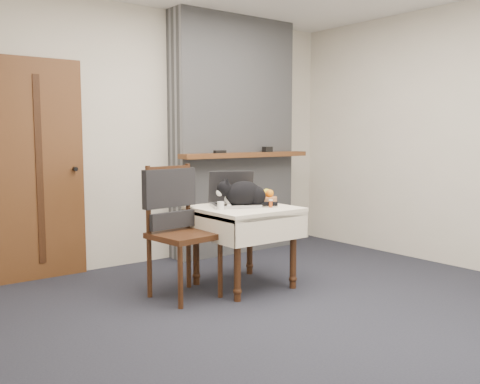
{
  "coord_description": "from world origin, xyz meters",
  "views": [
    {
      "loc": [
        -2.68,
        -2.95,
        1.32
      ],
      "look_at": [
        0.03,
        0.59,
        0.84
      ],
      "focal_mm": 40.0,
      "sensor_mm": 36.0,
      "label": 1
    }
  ],
  "objects_px": {
    "door": "(38,170)",
    "side_table": "(244,220)",
    "pill_bottle": "(271,203)",
    "chair": "(176,213)",
    "fruit_basket": "(264,198)",
    "laptop": "(234,197)",
    "cat": "(244,194)",
    "cream_jar": "(221,206)"
  },
  "relations": [
    {
      "from": "door",
      "to": "side_table",
      "type": "distance_m",
      "value": 1.92
    },
    {
      "from": "pill_bottle",
      "to": "chair",
      "type": "bearing_deg",
      "value": 156.8
    },
    {
      "from": "fruit_basket",
      "to": "chair",
      "type": "distance_m",
      "value": 0.85
    },
    {
      "from": "laptop",
      "to": "fruit_basket",
      "type": "height_order",
      "value": "laptop"
    },
    {
      "from": "cat",
      "to": "pill_bottle",
      "type": "relative_size",
      "value": 7.06
    },
    {
      "from": "chair",
      "to": "door",
      "type": "bearing_deg",
      "value": 114.75
    },
    {
      "from": "laptop",
      "to": "cream_jar",
      "type": "height_order",
      "value": "laptop"
    },
    {
      "from": "laptop",
      "to": "fruit_basket",
      "type": "xyz_separation_m",
      "value": [
        0.27,
        -0.08,
        -0.02
      ]
    },
    {
      "from": "door",
      "to": "fruit_basket",
      "type": "bearing_deg",
      "value": -39.68
    },
    {
      "from": "pill_bottle",
      "to": "cream_jar",
      "type": "bearing_deg",
      "value": 160.4
    },
    {
      "from": "side_table",
      "to": "chair",
      "type": "relative_size",
      "value": 0.73
    },
    {
      "from": "side_table",
      "to": "cat",
      "type": "distance_m",
      "value": 0.22
    },
    {
      "from": "pill_bottle",
      "to": "door",
      "type": "bearing_deg",
      "value": 134.39
    },
    {
      "from": "cat",
      "to": "cream_jar",
      "type": "bearing_deg",
      "value": -163.97
    },
    {
      "from": "cream_jar",
      "to": "fruit_basket",
      "type": "distance_m",
      "value": 0.51
    },
    {
      "from": "door",
      "to": "cat",
      "type": "xyz_separation_m",
      "value": [
        1.31,
        -1.35,
        -0.19
      ]
    },
    {
      "from": "cat",
      "to": "pill_bottle",
      "type": "bearing_deg",
      "value": -29.62
    },
    {
      "from": "side_table",
      "to": "fruit_basket",
      "type": "relative_size",
      "value": 3.33
    },
    {
      "from": "pill_bottle",
      "to": "cat",
      "type": "bearing_deg",
      "value": 136.05
    },
    {
      "from": "door",
      "to": "laptop",
      "type": "relative_size",
      "value": 3.97
    },
    {
      "from": "door",
      "to": "cream_jar",
      "type": "bearing_deg",
      "value": -52.11
    },
    {
      "from": "cat",
      "to": "chair",
      "type": "relative_size",
      "value": 0.46
    },
    {
      "from": "cream_jar",
      "to": "pill_bottle",
      "type": "xyz_separation_m",
      "value": [
        0.42,
        -0.15,
        0.0
      ]
    },
    {
      "from": "laptop",
      "to": "chair",
      "type": "distance_m",
      "value": 0.57
    },
    {
      "from": "cream_jar",
      "to": "chair",
      "type": "distance_m",
      "value": 0.37
    },
    {
      "from": "laptop",
      "to": "pill_bottle",
      "type": "xyz_separation_m",
      "value": [
        0.18,
        -0.29,
        -0.04
      ]
    },
    {
      "from": "laptop",
      "to": "cat",
      "type": "bearing_deg",
      "value": -58.48
    },
    {
      "from": "door",
      "to": "fruit_basket",
      "type": "height_order",
      "value": "door"
    },
    {
      "from": "laptop",
      "to": "pill_bottle",
      "type": "bearing_deg",
      "value": -34.42
    },
    {
      "from": "side_table",
      "to": "pill_bottle",
      "type": "distance_m",
      "value": 0.27
    },
    {
      "from": "door",
      "to": "fruit_basket",
      "type": "distance_m",
      "value": 2.05
    },
    {
      "from": "chair",
      "to": "cream_jar",
      "type": "bearing_deg",
      "value": -34.29
    },
    {
      "from": "cream_jar",
      "to": "chair",
      "type": "xyz_separation_m",
      "value": [
        -0.33,
        0.17,
        -0.05
      ]
    },
    {
      "from": "side_table",
      "to": "cat",
      "type": "xyz_separation_m",
      "value": [
        -0.0,
        -0.01,
        0.22
      ]
    },
    {
      "from": "cat",
      "to": "pill_bottle",
      "type": "height_order",
      "value": "cat"
    },
    {
      "from": "pill_bottle",
      "to": "chair",
      "type": "xyz_separation_m",
      "value": [
        -0.75,
        0.32,
        -0.05
      ]
    },
    {
      "from": "fruit_basket",
      "to": "chair",
      "type": "relative_size",
      "value": 0.22
    },
    {
      "from": "laptop",
      "to": "pill_bottle",
      "type": "distance_m",
      "value": 0.34
    },
    {
      "from": "cat",
      "to": "side_table",
      "type": "bearing_deg",
      "value": 81.87
    },
    {
      "from": "laptop",
      "to": "cream_jar",
      "type": "distance_m",
      "value": 0.28
    },
    {
      "from": "laptop",
      "to": "cream_jar",
      "type": "bearing_deg",
      "value": -126.07
    },
    {
      "from": "door",
      "to": "chair",
      "type": "xyz_separation_m",
      "value": [
        0.73,
        -1.18,
        -0.32
      ]
    }
  ]
}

